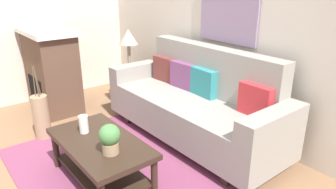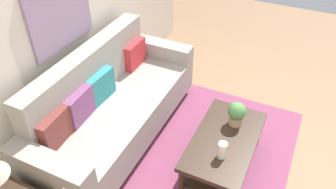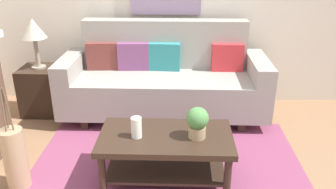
{
  "view_description": "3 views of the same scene",
  "coord_description": "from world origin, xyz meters",
  "px_view_note": "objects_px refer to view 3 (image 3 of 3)",
  "views": [
    {
      "loc": [
        2.33,
        -0.76,
        1.81
      ],
      "look_at": [
        0.0,
        1.11,
        0.69
      ],
      "focal_mm": 33.27,
      "sensor_mm": 36.0,
      "label": 1
    },
    {
      "loc": [
        -2.33,
        -0.16,
        2.8
      ],
      "look_at": [
        0.14,
        1.01,
        0.65
      ],
      "focal_mm": 35.53,
      "sensor_mm": 36.0,
      "label": 2
    },
    {
      "loc": [
        0.1,
        -2.19,
        1.86
      ],
      "look_at": [
        -0.01,
        0.81,
        0.58
      ],
      "focal_mm": 37.47,
      "sensor_mm": 36.0,
      "label": 3
    }
  ],
  "objects_px": {
    "throw_pillow_maroon": "(102,56)",
    "throw_pillow_teal": "(165,57)",
    "throw_pillow_crimson": "(227,57)",
    "table_lamp": "(33,31)",
    "throw_pillow_plum": "(133,56)",
    "couch": "(164,80)",
    "tabletop_vase": "(136,127)",
    "side_table": "(42,90)",
    "coffee_table": "(166,147)",
    "floor_vase": "(15,159)",
    "potted_plant_tabletop": "(197,122)"
  },
  "relations": [
    {
      "from": "throw_pillow_teal",
      "to": "floor_vase",
      "type": "distance_m",
      "value": 1.96
    },
    {
      "from": "throw_pillow_crimson",
      "to": "side_table",
      "type": "bearing_deg",
      "value": -177.31
    },
    {
      "from": "couch",
      "to": "floor_vase",
      "type": "relative_size",
      "value": 4.33
    },
    {
      "from": "throw_pillow_maroon",
      "to": "side_table",
      "type": "height_order",
      "value": "throw_pillow_maroon"
    },
    {
      "from": "throw_pillow_maroon",
      "to": "potted_plant_tabletop",
      "type": "bearing_deg",
      "value": -53.36
    },
    {
      "from": "couch",
      "to": "table_lamp",
      "type": "bearing_deg",
      "value": 179.1
    },
    {
      "from": "throw_pillow_plum",
      "to": "potted_plant_tabletop",
      "type": "height_order",
      "value": "throw_pillow_plum"
    },
    {
      "from": "tabletop_vase",
      "to": "floor_vase",
      "type": "distance_m",
      "value": 1.02
    },
    {
      "from": "potted_plant_tabletop",
      "to": "table_lamp",
      "type": "relative_size",
      "value": 0.46
    },
    {
      "from": "tabletop_vase",
      "to": "coffee_table",
      "type": "bearing_deg",
      "value": 9.38
    },
    {
      "from": "side_table",
      "to": "floor_vase",
      "type": "distance_m",
      "value": 1.47
    },
    {
      "from": "throw_pillow_crimson",
      "to": "table_lamp",
      "type": "relative_size",
      "value": 0.63
    },
    {
      "from": "table_lamp",
      "to": "throw_pillow_plum",
      "type": "bearing_deg",
      "value": 5.36
    },
    {
      "from": "tabletop_vase",
      "to": "floor_vase",
      "type": "relative_size",
      "value": 0.32
    },
    {
      "from": "throw_pillow_plum",
      "to": "side_table",
      "type": "bearing_deg",
      "value": -174.64
    },
    {
      "from": "couch",
      "to": "potted_plant_tabletop",
      "type": "xyz_separation_m",
      "value": [
        0.33,
        -1.29,
        0.14
      ]
    },
    {
      "from": "throw_pillow_plum",
      "to": "throw_pillow_maroon",
      "type": "bearing_deg",
      "value": 180.0
    },
    {
      "from": "throw_pillow_plum",
      "to": "coffee_table",
      "type": "xyz_separation_m",
      "value": [
        0.43,
        -1.39,
        -0.37
      ]
    },
    {
      "from": "throw_pillow_maroon",
      "to": "throw_pillow_plum",
      "type": "distance_m",
      "value": 0.36
    },
    {
      "from": "throw_pillow_crimson",
      "to": "potted_plant_tabletop",
      "type": "bearing_deg",
      "value": -105.76
    },
    {
      "from": "couch",
      "to": "table_lamp",
      "type": "relative_size",
      "value": 4.05
    },
    {
      "from": "tabletop_vase",
      "to": "couch",
      "type": "bearing_deg",
      "value": 82.86
    },
    {
      "from": "table_lamp",
      "to": "floor_vase",
      "type": "relative_size",
      "value": 1.07
    },
    {
      "from": "couch",
      "to": "throw_pillow_crimson",
      "type": "xyz_separation_m",
      "value": [
        0.72,
        0.13,
        0.25
      ]
    },
    {
      "from": "potted_plant_tabletop",
      "to": "throw_pillow_teal",
      "type": "bearing_deg",
      "value": 103.0
    },
    {
      "from": "coffee_table",
      "to": "tabletop_vase",
      "type": "relative_size",
      "value": 6.37
    },
    {
      "from": "throw_pillow_maroon",
      "to": "throw_pillow_teal",
      "type": "distance_m",
      "value": 0.72
    },
    {
      "from": "table_lamp",
      "to": "couch",
      "type": "bearing_deg",
      "value": -0.9
    },
    {
      "from": "throw_pillow_plum",
      "to": "throw_pillow_teal",
      "type": "height_order",
      "value": "same"
    },
    {
      "from": "throw_pillow_plum",
      "to": "table_lamp",
      "type": "height_order",
      "value": "table_lamp"
    },
    {
      "from": "throw_pillow_maroon",
      "to": "coffee_table",
      "type": "relative_size",
      "value": 0.33
    },
    {
      "from": "throw_pillow_teal",
      "to": "coffee_table",
      "type": "relative_size",
      "value": 0.33
    },
    {
      "from": "throw_pillow_teal",
      "to": "side_table",
      "type": "relative_size",
      "value": 0.64
    },
    {
      "from": "throw_pillow_maroon",
      "to": "throw_pillow_crimson",
      "type": "relative_size",
      "value": 1.0
    },
    {
      "from": "throw_pillow_teal",
      "to": "coffee_table",
      "type": "bearing_deg",
      "value": -87.02
    },
    {
      "from": "couch",
      "to": "tabletop_vase",
      "type": "relative_size",
      "value": 13.36
    },
    {
      "from": "couch",
      "to": "throw_pillow_maroon",
      "type": "bearing_deg",
      "value": 170.2
    },
    {
      "from": "tabletop_vase",
      "to": "table_lamp",
      "type": "height_order",
      "value": "table_lamp"
    },
    {
      "from": "coffee_table",
      "to": "potted_plant_tabletop",
      "type": "relative_size",
      "value": 4.2
    },
    {
      "from": "throw_pillow_plum",
      "to": "tabletop_vase",
      "type": "bearing_deg",
      "value": -82.03
    },
    {
      "from": "throw_pillow_crimson",
      "to": "coffee_table",
      "type": "relative_size",
      "value": 0.33
    },
    {
      "from": "throw_pillow_plum",
      "to": "throw_pillow_teal",
      "type": "xyz_separation_m",
      "value": [
        0.36,
        0.0,
        0.0
      ]
    },
    {
      "from": "throw_pillow_plum",
      "to": "floor_vase",
      "type": "relative_size",
      "value": 0.68
    },
    {
      "from": "throw_pillow_maroon",
      "to": "throw_pillow_crimson",
      "type": "bearing_deg",
      "value": 0.0
    },
    {
      "from": "couch",
      "to": "throw_pillow_plum",
      "type": "bearing_deg",
      "value": 160.94
    },
    {
      "from": "tabletop_vase",
      "to": "table_lamp",
      "type": "distance_m",
      "value": 1.91
    },
    {
      "from": "coffee_table",
      "to": "floor_vase",
      "type": "distance_m",
      "value": 1.23
    },
    {
      "from": "couch",
      "to": "throw_pillow_crimson",
      "type": "relative_size",
      "value": 6.41
    },
    {
      "from": "couch",
      "to": "potted_plant_tabletop",
      "type": "height_order",
      "value": "couch"
    },
    {
      "from": "throw_pillow_teal",
      "to": "side_table",
      "type": "xyz_separation_m",
      "value": [
        -1.45,
        -0.1,
        -0.4
      ]
    }
  ]
}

